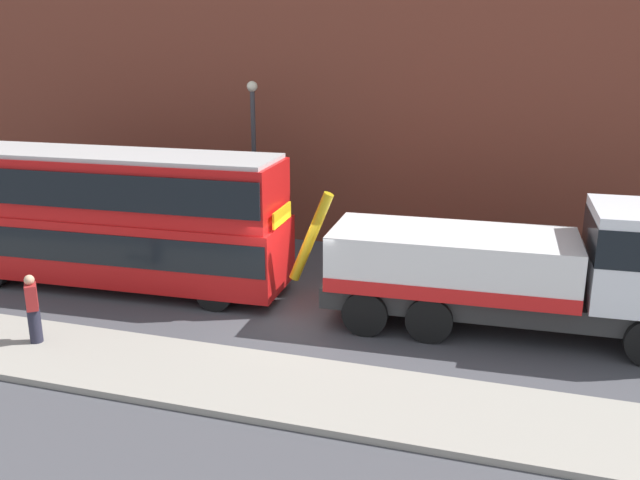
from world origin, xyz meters
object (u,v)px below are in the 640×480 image
pedestrian_onlooker (33,310)px  street_lamp (254,152)px  double_decker_bus (104,213)px  recovery_tow_truck (525,267)px

pedestrian_onlooker → street_lamp: street_lamp is taller
double_decker_bus → street_lamp: 5.59m
recovery_tow_truck → pedestrian_onlooker: recovery_tow_truck is taller
double_decker_bus → pedestrian_onlooker: double_decker_bus is taller
pedestrian_onlooker → street_lamp: size_ratio=0.29×
recovery_tow_truck → double_decker_bus: double_decker_bus is taller
recovery_tow_truck → pedestrian_onlooker: size_ratio=5.96×
double_decker_bus → recovery_tow_truck: bearing=-2.4°
recovery_tow_truck → street_lamp: street_lamp is taller
double_decker_bus → street_lamp: (2.90, 4.62, 1.24)m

